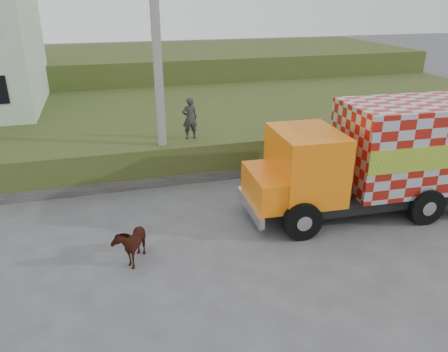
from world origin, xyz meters
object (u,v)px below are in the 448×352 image
object	(u,v)px
cargo_truck	(385,157)
pedestrian	(190,118)
cow	(131,242)
utility_pole	(158,77)

from	to	relation	value
cargo_truck	pedestrian	distance (m)	7.43
cow	pedestrian	world-z (taller)	pedestrian
utility_pole	cow	world-z (taller)	utility_pole
cow	cargo_truck	bearing A→B (deg)	30.40
utility_pole	cargo_truck	world-z (taller)	utility_pole
utility_pole	pedestrian	xyz separation A→B (m)	(1.21, 0.47, -1.75)
cow	utility_pole	bearing A→B (deg)	96.85
utility_pole	cargo_truck	size ratio (longest dim) A/B	0.95
cargo_truck	cow	bearing A→B (deg)	-171.46
cargo_truck	cow	world-z (taller)	cargo_truck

